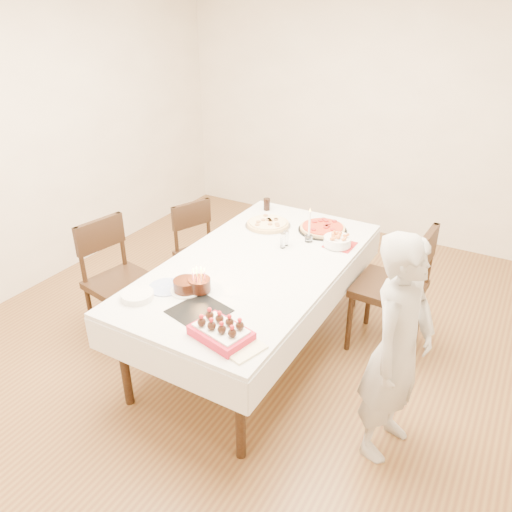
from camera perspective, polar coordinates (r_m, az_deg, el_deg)
The scene contains 22 objects.
floor at distance 4.02m, azimuth 0.04°, elevation -9.68°, with size 5.00×5.00×0.00m, color brown.
wall_back at distance 5.61m, azimuth 13.42°, elevation 15.75°, with size 4.50×0.04×2.70m, color beige.
wall_left at distance 4.86m, azimuth -24.16°, elevation 12.37°, with size 0.04×5.00×2.70m, color beige.
dining_table at distance 3.74m, azimuth -0.00°, elevation -5.83°, with size 1.14×2.14×0.75m, color silver.
chair_right_savory at distance 3.83m, azimuth 14.94°, elevation -3.58°, with size 0.52×0.52×1.02m, color black, non-canonical shape.
chair_left_savory at distance 4.33m, azimuth -5.84°, elevation 0.05°, with size 0.45×0.45×0.88m, color black, non-canonical shape.
chair_left_dessert at distance 3.95m, azimuth -15.05°, elevation -3.08°, with size 0.50×0.50×0.97m, color black, non-canonical shape.
person at distance 2.90m, azimuth 15.89°, elevation -10.32°, with size 0.51×0.34×1.41m, color #A4A09A.
pizza_white at distance 4.10m, azimuth 1.36°, elevation 3.68°, with size 0.38×0.38×0.04m, color beige.
pizza_pepperoni at distance 4.06m, azimuth 7.61°, elevation 3.16°, with size 0.39×0.39×0.04m, color red.
red_placemat at distance 3.85m, azimuth 9.57°, elevation 1.25°, with size 0.22×0.22×0.01m, color #B21E1E.
pasta_bowl at distance 3.82m, azimuth 9.28°, elevation 1.68°, with size 0.21×0.21×0.07m, color white.
taper_candle at distance 3.82m, azimuth 6.12°, elevation 3.54°, with size 0.06×0.06×0.28m, color white.
shaker_pair at distance 3.74m, azimuth 3.08°, elevation 1.76°, with size 0.10×0.10×0.12m, color white, non-canonical shape.
cola_glass at distance 4.42m, azimuth 1.24°, elevation 5.93°, with size 0.06×0.06×0.11m, color black.
layer_cake at distance 3.22m, azimuth -8.02°, elevation -3.39°, with size 0.20×0.20×0.08m, color black.
cake_board at distance 3.04m, azimuth -6.52°, elevation -6.32°, with size 0.30×0.30×0.01m, color black.
birthday_cake at distance 3.19m, azimuth -6.51°, elevation -2.75°, with size 0.14×0.14×0.15m, color #3E1A10.
strawberry_box at distance 2.79m, azimuth -4.03°, elevation -8.59°, with size 0.33×0.22×0.08m, color #AD1329, non-canonical shape.
box_lid at distance 2.77m, azimuth -2.48°, elevation -9.93°, with size 0.32×0.21×0.03m, color beige.
plate_stack at distance 3.22m, azimuth -13.38°, elevation -4.41°, with size 0.20×0.20×0.04m, color white.
china_plate at distance 3.30m, azimuth -10.22°, elevation -3.52°, with size 0.23×0.23×0.01m, color white.
Camera 1 is at (1.60, -2.77, 2.44)m, focal length 35.00 mm.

